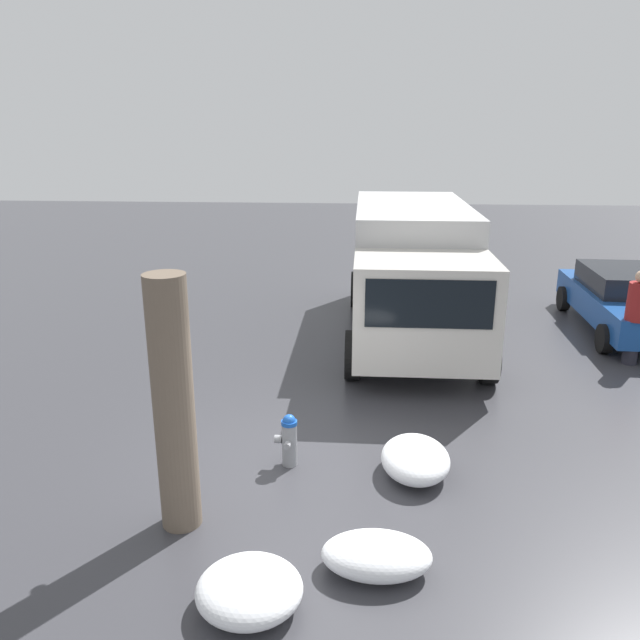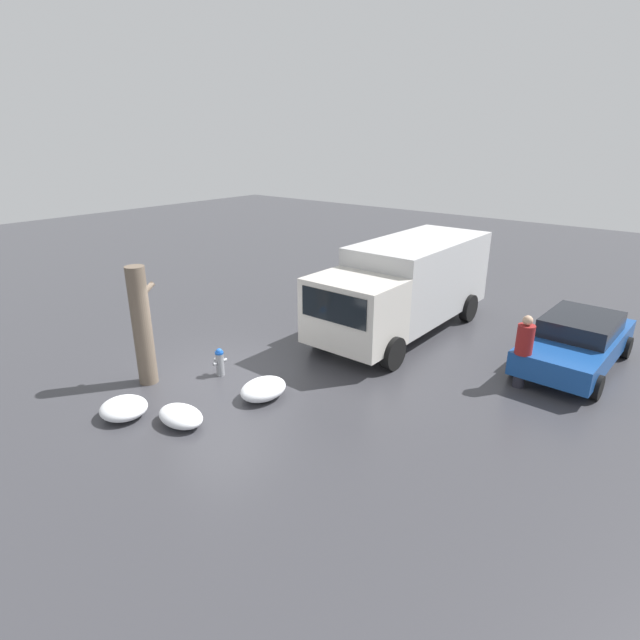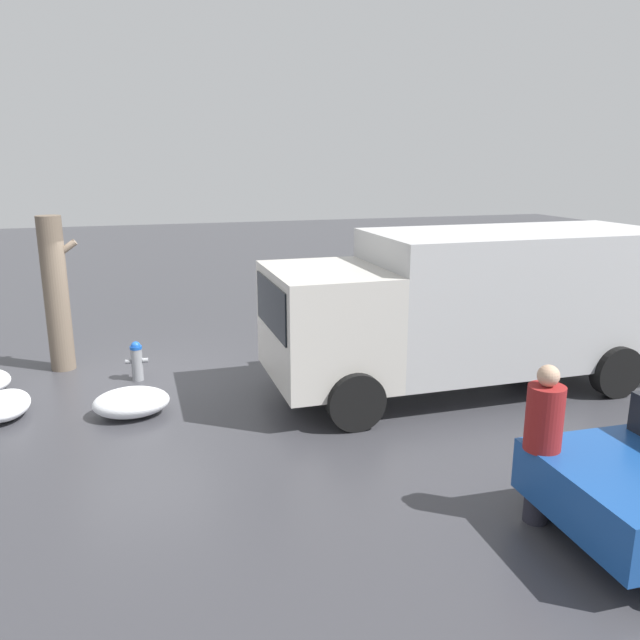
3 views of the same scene
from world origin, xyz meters
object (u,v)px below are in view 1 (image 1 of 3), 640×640
(tree_trunk, at_px, (174,405))
(parked_car, at_px, (627,299))
(fire_hydrant, at_px, (289,439))
(delivery_truck, at_px, (412,266))
(pedestrian, at_px, (636,314))

(tree_trunk, height_order, parked_car, tree_trunk)
(fire_hydrant, height_order, tree_trunk, tree_trunk)
(delivery_truck, relative_size, parked_car, 1.54)
(delivery_truck, relative_size, pedestrian, 3.83)
(tree_trunk, relative_size, parked_car, 0.64)
(fire_hydrant, relative_size, delivery_truck, 0.11)
(pedestrian, distance_m, parked_car, 2.30)
(fire_hydrant, xyz_separation_m, tree_trunk, (-1.38, 1.10, 1.12))
(fire_hydrant, bearing_deg, delivery_truck, -105.24)
(delivery_truck, distance_m, parked_car, 4.95)
(tree_trunk, distance_m, delivery_truck, 7.81)
(pedestrian, bearing_deg, parked_car, -40.31)
(pedestrian, xyz_separation_m, parked_car, (2.16, -0.72, -0.30))
(delivery_truck, bearing_deg, pedestrian, 159.22)
(pedestrian, bearing_deg, tree_trunk, 105.65)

